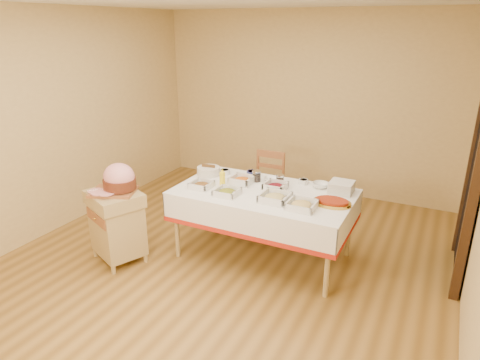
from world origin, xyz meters
name	(u,v)px	position (x,y,z in m)	size (l,w,h in m)	color
room_shell	(224,144)	(0.00, 0.00, 1.30)	(5.00, 5.00, 5.00)	olive
doorway	(476,169)	(2.20, 0.90, 1.11)	(0.09, 1.10, 2.20)	black
dining_table	(264,205)	(0.30, 0.30, 0.60)	(1.82, 1.02, 0.76)	tan
butcher_cart	(117,222)	(-1.04, -0.45, 0.44)	(0.68, 0.63, 0.77)	tan
dining_chair	(266,187)	(-0.02, 1.13, 0.46)	(0.41, 0.39, 0.90)	#9C5C33
ham_on_board	(118,180)	(-1.00, -0.41, 0.90)	(0.46, 0.44, 0.31)	#9C5C33
serving_dish_a	(201,185)	(-0.33, 0.10, 0.79)	(0.22, 0.21, 0.09)	silver
serving_dish_b	(227,192)	(0.01, 0.04, 0.79)	(0.23, 0.23, 0.09)	silver
serving_dish_c	(275,198)	(0.50, 0.11, 0.80)	(0.27, 0.27, 0.11)	silver
serving_dish_d	(302,205)	(0.79, 0.06, 0.79)	(0.26, 0.26, 0.10)	silver
serving_dish_e	(242,180)	(-0.01, 0.41, 0.80)	(0.24, 0.23, 0.11)	silver
serving_dish_f	(275,186)	(0.38, 0.41, 0.79)	(0.23, 0.22, 0.11)	silver
small_bowl_left	(225,172)	(-0.32, 0.59, 0.79)	(0.12, 0.12, 0.05)	silver
small_bowl_mid	(252,173)	(-0.01, 0.68, 0.79)	(0.13, 0.13, 0.06)	navy
small_bowl_right	(303,181)	(0.60, 0.69, 0.79)	(0.10, 0.10, 0.05)	silver
bowl_white_imported	(272,179)	(0.26, 0.61, 0.78)	(0.17, 0.17, 0.04)	silver
bowl_small_imported	(321,185)	(0.80, 0.66, 0.79)	(0.17, 0.17, 0.05)	silver
preserve_jar_left	(257,176)	(0.11, 0.54, 0.82)	(0.10, 0.10, 0.12)	silver
preserve_jar_right	(280,180)	(0.38, 0.55, 0.81)	(0.09, 0.09, 0.11)	silver
mustard_bottle	(222,178)	(-0.16, 0.24, 0.84)	(0.06, 0.06, 0.19)	yellow
bread_basket	(209,171)	(-0.47, 0.48, 0.81)	(0.26, 0.26, 0.11)	silver
plate_stack	(341,187)	(1.02, 0.63, 0.82)	(0.24, 0.24, 0.11)	silver
brass_platter	(332,202)	(1.02, 0.28, 0.78)	(0.37, 0.26, 0.05)	gold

